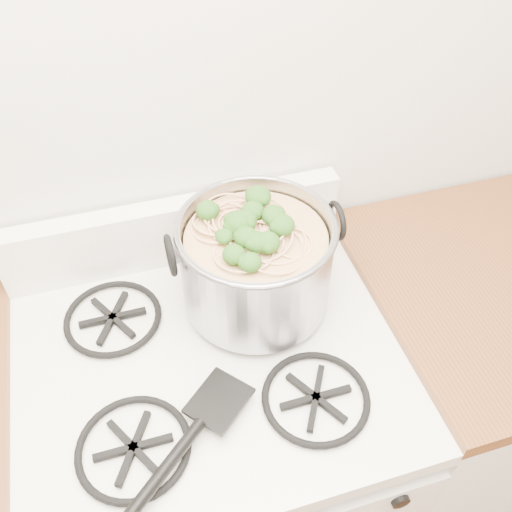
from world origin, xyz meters
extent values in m
plane|color=silver|center=(0.00, 1.60, 1.35)|extent=(3.60, 0.00, 3.60)
cube|color=white|center=(0.00, 1.27, 0.41)|extent=(0.76, 0.65, 0.81)
cube|color=white|center=(0.00, 1.27, 0.88)|extent=(0.76, 0.65, 0.04)
cube|color=black|center=(0.00, 1.27, 0.91)|extent=(0.60, 0.56, 0.02)
cylinder|color=black|center=(0.28, 0.95, 0.78)|extent=(0.04, 0.03, 0.04)
cylinder|color=#96969E|center=(0.13, 1.38, 1.03)|extent=(0.30, 0.30, 0.20)
torus|color=#96969E|center=(0.13, 1.38, 1.12)|extent=(0.32, 0.32, 0.01)
torus|color=black|center=(-0.03, 1.38, 1.10)|extent=(0.01, 0.08, 0.08)
torus|color=black|center=(0.30, 1.38, 1.10)|extent=(0.01, 0.08, 0.08)
cylinder|color=tan|center=(0.13, 1.38, 1.01)|extent=(0.28, 0.28, 0.17)
sphere|color=#285617|center=(0.13, 1.38, 1.12)|extent=(0.04, 0.04, 0.04)
sphere|color=#285617|center=(0.13, 1.38, 1.12)|extent=(0.04, 0.04, 0.04)
sphere|color=#285617|center=(0.13, 1.38, 1.12)|extent=(0.04, 0.04, 0.04)
sphere|color=#285617|center=(0.13, 1.38, 1.12)|extent=(0.04, 0.04, 0.04)
sphere|color=#285617|center=(0.13, 1.38, 1.12)|extent=(0.04, 0.04, 0.04)
sphere|color=#285617|center=(0.13, 1.38, 1.12)|extent=(0.04, 0.04, 0.04)
sphere|color=#285617|center=(0.13, 1.38, 1.12)|extent=(0.04, 0.04, 0.04)
sphere|color=#285617|center=(0.13, 1.38, 1.12)|extent=(0.04, 0.04, 0.04)
sphere|color=#285617|center=(0.13, 1.38, 1.12)|extent=(0.04, 0.04, 0.04)
sphere|color=#285617|center=(0.13, 1.38, 1.12)|extent=(0.04, 0.04, 0.04)
sphere|color=#285617|center=(0.13, 1.38, 1.12)|extent=(0.04, 0.04, 0.04)
sphere|color=#285617|center=(0.13, 1.38, 1.12)|extent=(0.04, 0.04, 0.04)
sphere|color=#285617|center=(0.13, 1.38, 1.12)|extent=(0.04, 0.04, 0.04)
sphere|color=#285617|center=(0.13, 1.38, 1.12)|extent=(0.04, 0.04, 0.04)
imported|color=white|center=(0.18, 1.46, 0.94)|extent=(0.11, 0.11, 0.02)
camera|label=1|loc=(-0.10, 0.62, 1.86)|focal=40.00mm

